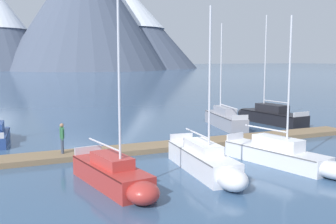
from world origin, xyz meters
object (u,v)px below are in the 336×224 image
Objects in this scene: sailboat_mid_dock_starboard at (284,155)px; person_on_dock at (62,136)px; sailboat_second_berth at (115,175)px; sailboat_mid_dock_port at (206,161)px; sailboat_outer_slip at (269,115)px; sailboat_far_berth at (223,118)px.

sailboat_mid_dock_starboard reaches higher than person_on_dock.
sailboat_second_berth reaches higher than sailboat_mid_dock_port.
sailboat_mid_dock_port reaches higher than person_on_dock.
sailboat_outer_slip is at bearing 39.26° from sailboat_mid_dock_port.
sailboat_far_berth is 15.12m from person_on_dock.
sailboat_mid_dock_port is 17.43m from sailboat_outer_slip.
sailboat_far_berth is at bearing 18.96° from person_on_dock.
sailboat_far_berth is (13.49, 11.26, 0.08)m from sailboat_second_berth.
sailboat_outer_slip is (18.15, 11.07, 0.06)m from sailboat_second_berth.
sailboat_outer_slip reaches higher than sailboat_second_berth.
sailboat_mid_dock_port is 4.41m from sailboat_mid_dock_starboard.
sailboat_second_berth is 0.91× the size of sailboat_outer_slip.
sailboat_mid_dock_starboard is 4.54× the size of person_on_dock.
sailboat_mid_dock_starboard is at bearing -8.69° from sailboat_mid_dock_port.
person_on_dock is (-5.45, 6.32, 0.63)m from sailboat_mid_dock_port.
sailboat_mid_dock_starboard is 14.84m from sailboat_outer_slip.
sailboat_mid_dock_port is at bearing -128.19° from sailboat_far_berth.
sailboat_mid_dock_starboard is at bearing -35.44° from person_on_dock.
sailboat_far_berth reaches higher than sailboat_mid_dock_port.
sailboat_second_berth is 1.06× the size of sailboat_mid_dock_port.
sailboat_outer_slip is (4.66, -0.20, -0.02)m from sailboat_far_berth.
sailboat_second_berth is 1.00× the size of sailboat_far_berth.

